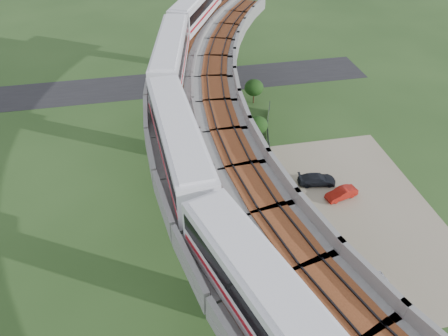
{
  "coord_description": "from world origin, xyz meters",
  "views": [
    {
      "loc": [
        -4.04,
        -30.24,
        30.27
      ],
      "look_at": [
        1.75,
        -1.47,
        7.5
      ],
      "focal_mm": 35.0,
      "sensor_mm": 36.0,
      "label": 1
    }
  ],
  "objects_px": {
    "metro_train": "(198,93)",
    "car_red": "(341,193)",
    "car_dark": "(317,179)",
    "car_white": "(386,292)"
  },
  "relations": [
    {
      "from": "metro_train",
      "to": "car_red",
      "type": "relative_size",
      "value": 17.66
    },
    {
      "from": "metro_train",
      "to": "car_white",
      "type": "xyz_separation_m",
      "value": [
        12.67,
        -14.81,
        -11.61
      ]
    },
    {
      "from": "car_red",
      "to": "car_dark",
      "type": "bearing_deg",
      "value": -161.83
    },
    {
      "from": "car_red",
      "to": "car_dark",
      "type": "xyz_separation_m",
      "value": [
        -1.67,
        2.67,
        0.02
      ]
    },
    {
      "from": "car_white",
      "to": "car_dark",
      "type": "distance_m",
      "value": 14.84
    },
    {
      "from": "metro_train",
      "to": "car_red",
      "type": "bearing_deg",
      "value": -10.6
    },
    {
      "from": "car_white",
      "to": "car_red",
      "type": "bearing_deg",
      "value": 81.1
    },
    {
      "from": "metro_train",
      "to": "car_white",
      "type": "bearing_deg",
      "value": -49.46
    },
    {
      "from": "metro_train",
      "to": "car_white",
      "type": "distance_m",
      "value": 22.68
    },
    {
      "from": "car_white",
      "to": "metro_train",
      "type": "bearing_deg",
      "value": 128.42
    }
  ]
}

